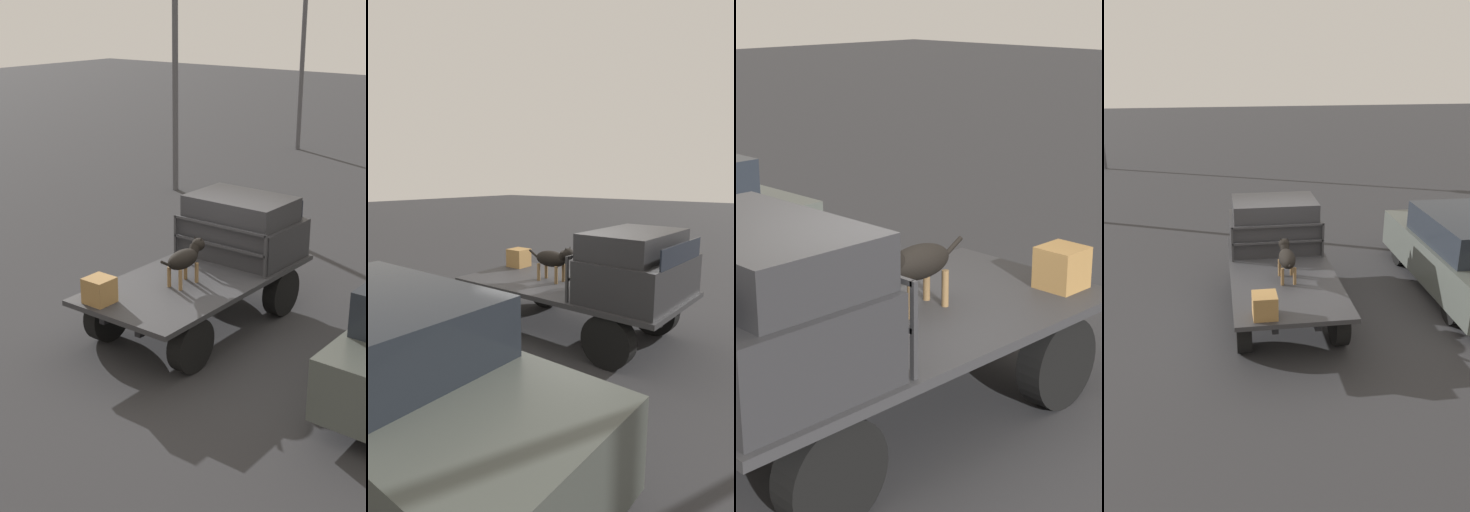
# 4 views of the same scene
# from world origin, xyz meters

# --- Properties ---
(ground_plane) EXTENTS (80.00, 80.00, 0.00)m
(ground_plane) POSITION_xyz_m (0.00, 0.00, 0.00)
(ground_plane) COLOR #2D2D30
(flatbed_truck) EXTENTS (4.00, 1.94, 0.87)m
(flatbed_truck) POSITION_xyz_m (0.00, 0.00, 0.62)
(flatbed_truck) COLOR black
(flatbed_truck) RESTS_ON ground
(truck_cab) EXTENTS (1.33, 1.82, 1.05)m
(truck_cab) POSITION_xyz_m (1.26, 0.00, 1.37)
(truck_cab) COLOR #28282B
(truck_cab) RESTS_ON flatbed_truck
(truck_headboard) EXTENTS (0.04, 1.82, 0.71)m
(truck_headboard) POSITION_xyz_m (0.55, 0.00, 1.35)
(truck_headboard) COLOR #2D2D30
(truck_headboard) RESTS_ON flatbed_truck
(dog) EXTENTS (1.05, 0.29, 0.68)m
(dog) POSITION_xyz_m (-0.36, -0.04, 1.29)
(dog) COLOR brown
(dog) RESTS_ON flatbed_truck
(cargo_crate) EXTENTS (0.38, 0.38, 0.38)m
(cargo_crate) POSITION_xyz_m (-1.71, 0.49, 1.06)
(cargo_crate) COLOR olive
(cargo_crate) RESTS_ON flatbed_truck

